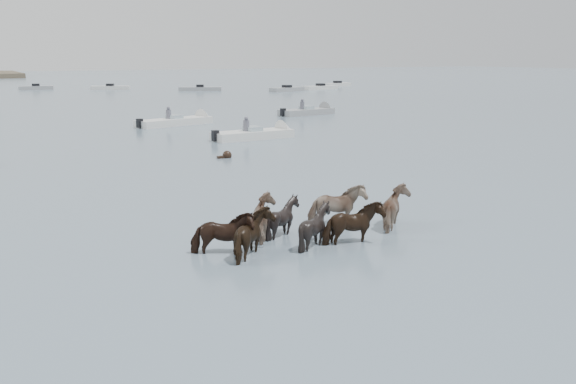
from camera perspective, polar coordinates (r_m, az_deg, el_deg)
name	(u,v)px	position (r m, az deg, el deg)	size (l,w,h in m)	color
ground	(255,284)	(13.61, -3.02, -8.30)	(400.00, 400.00, 0.00)	slate
pony_herd	(309,223)	(16.66, 1.92, -2.84)	(6.98, 2.89, 1.41)	black
swimming_pony	(226,156)	(30.14, -5.62, 3.29)	(0.72, 0.44, 0.44)	black
motorboat_c	(184,121)	(45.35, -9.43, 6.35)	(6.26, 3.34, 1.92)	silver
motorboat_d	(264,134)	(37.34, -2.21, 5.27)	(5.52, 2.02, 1.92)	silver
motorboat_e	(313,112)	(52.51, 2.32, 7.30)	(5.56, 2.48, 1.92)	gray
distant_flotilla	(2,92)	(88.23, -24.47, 8.26)	(106.65, 28.34, 0.93)	gray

